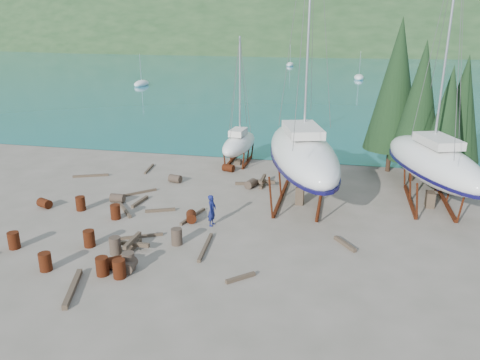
% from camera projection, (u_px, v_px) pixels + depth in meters
% --- Properties ---
extents(ground, '(600.00, 600.00, 0.00)m').
position_uv_depth(ground, '(200.00, 232.00, 25.91)').
color(ground, '#676051').
rests_on(ground, ground).
extents(bay_water, '(700.00, 700.00, 0.00)m').
position_uv_depth(bay_water, '(337.00, 42.00, 317.66)').
color(bay_water, teal).
rests_on(bay_water, ground).
extents(far_hill, '(800.00, 360.00, 110.00)m').
position_uv_depth(far_hill, '(337.00, 41.00, 322.29)').
color(far_hill, '#1D381C').
rests_on(far_hill, ground).
extents(far_house_left, '(6.60, 5.60, 5.60)m').
position_uv_depth(far_house_left, '(197.00, 43.00, 213.32)').
color(far_house_left, beige).
rests_on(far_house_left, ground).
extents(far_house_center, '(6.60, 5.60, 5.60)m').
position_uv_depth(far_house_center, '(284.00, 44.00, 205.08)').
color(far_house_center, beige).
rests_on(far_house_center, ground).
extents(far_house_right, '(6.60, 5.60, 5.60)m').
position_uv_depth(far_house_right, '(404.00, 45.00, 194.79)').
color(far_house_right, beige).
rests_on(far_house_right, ground).
extents(cypress_near_right, '(3.60, 3.60, 10.00)m').
position_uv_depth(cypress_near_right, '(420.00, 102.00, 32.63)').
color(cypress_near_right, black).
rests_on(cypress_near_right, ground).
extents(cypress_mid_right, '(3.06, 3.06, 8.50)m').
position_uv_depth(cypress_mid_right, '(447.00, 120.00, 30.74)').
color(cypress_mid_right, black).
rests_on(cypress_mid_right, ground).
extents(cypress_back_left, '(4.14, 4.14, 11.50)m').
position_uv_depth(cypress_back_left, '(396.00, 85.00, 34.51)').
color(cypress_back_left, black).
rests_on(cypress_back_left, ground).
extents(cypress_far_right, '(3.24, 3.24, 9.00)m').
position_uv_depth(cypress_far_right, '(462.00, 109.00, 33.12)').
color(cypress_far_right, black).
rests_on(cypress_far_right, ground).
extents(moored_boat_left, '(2.00, 5.00, 6.05)m').
position_uv_depth(moored_boat_left, '(141.00, 84.00, 87.54)').
color(moored_boat_left, white).
rests_on(moored_boat_left, ground).
extents(moored_boat_mid, '(2.00, 5.00, 6.05)m').
position_uv_depth(moored_boat_mid, '(359.00, 78.00, 97.83)').
color(moored_boat_mid, white).
rests_on(moored_boat_mid, ground).
extents(moored_boat_far, '(2.00, 5.00, 6.05)m').
position_uv_depth(moored_boat_far, '(290.00, 65.00, 129.32)').
color(moored_boat_far, white).
rests_on(moored_boat_far, ground).
extents(large_sailboat_near, '(6.99, 12.97, 19.61)m').
position_uv_depth(large_sailboat_near, '(302.00, 154.00, 29.56)').
color(large_sailboat_near, white).
rests_on(large_sailboat_near, ground).
extents(large_sailboat_far, '(6.47, 11.16, 16.98)m').
position_uv_depth(large_sailboat_far, '(433.00, 162.00, 29.09)').
color(large_sailboat_far, white).
rests_on(large_sailboat_far, ground).
extents(small_sailboat_shore, '(2.51, 6.44, 10.08)m').
position_uv_depth(small_sailboat_shore, '(239.00, 143.00, 38.24)').
color(small_sailboat_shore, white).
rests_on(small_sailboat_shore, ground).
extents(worker, '(0.52, 0.72, 1.83)m').
position_uv_depth(worker, '(212.00, 210.00, 26.47)').
color(worker, '#121952').
rests_on(worker, ground).
extents(drum_0, '(0.58, 0.58, 0.88)m').
position_uv_depth(drum_0, '(14.00, 240.00, 23.86)').
color(drum_0, '#5B280F').
rests_on(drum_0, ground).
extents(drum_1, '(0.68, 0.94, 0.58)m').
position_uv_depth(drum_1, '(129.00, 265.00, 21.69)').
color(drum_1, '#2D2823').
rests_on(drum_1, ground).
extents(drum_2, '(1.03, 0.87, 0.58)m').
position_uv_depth(drum_2, '(45.00, 203.00, 29.21)').
color(drum_2, '#5B280F').
rests_on(drum_2, ground).
extents(drum_3, '(0.58, 0.58, 0.88)m').
position_uv_depth(drum_3, '(102.00, 266.00, 21.31)').
color(drum_3, '#5B280F').
rests_on(drum_3, ground).
extents(drum_4, '(1.00, 0.78, 0.58)m').
position_uv_depth(drum_4, '(228.00, 168.00, 36.43)').
color(drum_4, '#5B280F').
rests_on(drum_4, ground).
extents(drum_5, '(0.58, 0.58, 0.88)m').
position_uv_depth(drum_5, '(129.00, 261.00, 21.74)').
color(drum_5, '#2D2823').
rests_on(drum_5, ground).
extents(drum_6, '(0.84, 1.02, 0.58)m').
position_uv_depth(drum_6, '(191.00, 217.00, 27.19)').
color(drum_6, '#5B280F').
rests_on(drum_6, ground).
extents(drum_7, '(0.58, 0.58, 0.88)m').
position_uv_depth(drum_7, '(119.00, 269.00, 21.08)').
color(drum_7, '#5B280F').
rests_on(drum_7, ground).
extents(drum_8, '(0.58, 0.58, 0.88)m').
position_uv_depth(drum_8, '(81.00, 203.00, 28.78)').
color(drum_8, '#5B280F').
rests_on(drum_8, ground).
extents(drum_9, '(0.99, 0.76, 0.58)m').
position_uv_depth(drum_9, '(175.00, 179.00, 33.89)').
color(drum_9, '#2D2823').
rests_on(drum_9, ground).
extents(drum_10, '(0.58, 0.58, 0.88)m').
position_uv_depth(drum_10, '(45.00, 262.00, 21.71)').
color(drum_10, '#5B280F').
rests_on(drum_10, ground).
extents(drum_11, '(0.80, 1.01, 0.58)m').
position_uv_depth(drum_11, '(251.00, 184.00, 32.82)').
color(drum_11, '#2D2823').
rests_on(drum_11, ground).
extents(drum_12, '(1.05, 0.99, 0.58)m').
position_uv_depth(drum_12, '(114.00, 262.00, 21.95)').
color(drum_12, '#5B280F').
rests_on(drum_12, ground).
extents(drum_13, '(0.58, 0.58, 0.88)m').
position_uv_depth(drum_13, '(89.00, 238.00, 24.07)').
color(drum_13, '#5B280F').
rests_on(drum_13, ground).
extents(drum_14, '(0.58, 0.58, 0.88)m').
position_uv_depth(drum_14, '(115.00, 212.00, 27.50)').
color(drum_14, '#5B280F').
rests_on(drum_14, ground).
extents(drum_15, '(0.90, 0.60, 0.58)m').
position_uv_depth(drum_15, '(117.00, 198.00, 30.09)').
color(drum_15, '#2D2823').
rests_on(drum_15, ground).
extents(drum_16, '(0.58, 0.58, 0.88)m').
position_uv_depth(drum_16, '(115.00, 245.00, 23.31)').
color(drum_16, '#2D2823').
rests_on(drum_16, ground).
extents(drum_17, '(0.58, 0.58, 0.88)m').
position_uv_depth(drum_17, '(177.00, 237.00, 24.28)').
color(drum_17, '#2D2823').
rests_on(drum_17, ground).
extents(timber_0, '(0.46, 2.42, 0.14)m').
position_uv_depth(timber_0, '(149.00, 169.00, 36.95)').
color(timber_0, brown).
rests_on(timber_0, ground).
extents(timber_1, '(1.17, 1.52, 0.19)m').
position_uv_depth(timber_1, '(345.00, 244.00, 24.25)').
color(timber_1, brown).
rests_on(timber_1, ground).
extents(timber_3, '(2.28, 1.29, 0.15)m').
position_uv_depth(timber_3, '(140.00, 236.00, 25.14)').
color(timber_3, brown).
rests_on(timber_3, ground).
extents(timber_4, '(1.75, 0.89, 0.17)m').
position_uv_depth(timber_4, '(160.00, 210.00, 28.67)').
color(timber_4, brown).
rests_on(timber_4, ground).
extents(timber_5, '(0.41, 3.08, 0.16)m').
position_uv_depth(timber_5, '(205.00, 247.00, 23.93)').
color(timber_5, brown).
rests_on(timber_5, ground).
extents(timber_6, '(1.86, 0.61, 0.19)m').
position_uv_depth(timber_6, '(248.00, 183.00, 33.49)').
color(timber_6, brown).
rests_on(timber_6, ground).
extents(timber_7, '(1.22, 1.15, 0.17)m').
position_uv_depth(timber_7, '(241.00, 278.00, 21.02)').
color(timber_7, brown).
rests_on(timber_7, ground).
extents(timber_8, '(0.38, 1.92, 0.19)m').
position_uv_depth(timber_8, '(140.00, 202.00, 30.03)').
color(timber_8, brown).
rests_on(timber_8, ground).
extents(timber_11, '(0.76, 2.60, 0.15)m').
position_uv_depth(timber_11, '(193.00, 216.00, 27.78)').
color(timber_11, brown).
rests_on(timber_11, ground).
extents(timber_12, '(1.78, 2.07, 0.17)m').
position_uv_depth(timber_12, '(125.00, 210.00, 28.73)').
color(timber_12, brown).
rests_on(timber_12, ground).
extents(timber_15, '(2.07, 2.09, 0.15)m').
position_uv_depth(timber_15, '(137.00, 193.00, 31.63)').
color(timber_15, brown).
rests_on(timber_15, ground).
extents(timber_16, '(1.20, 2.91, 0.23)m').
position_uv_depth(timber_16, '(73.00, 288.00, 20.13)').
color(timber_16, brown).
rests_on(timber_16, ground).
extents(timber_17, '(2.47, 1.17, 0.16)m').
position_uv_depth(timber_17, '(91.00, 176.00, 35.25)').
color(timber_17, brown).
rests_on(timber_17, ground).
extents(timber_pile_fore, '(1.80, 1.80, 0.60)m').
position_uv_depth(timber_pile_fore, '(133.00, 244.00, 23.78)').
color(timber_pile_fore, brown).
rests_on(timber_pile_fore, ground).
extents(timber_pile_aft, '(1.80, 1.80, 0.60)m').
position_uv_depth(timber_pile_aft, '(263.00, 181.00, 33.25)').
color(timber_pile_aft, brown).
rests_on(timber_pile_aft, ground).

